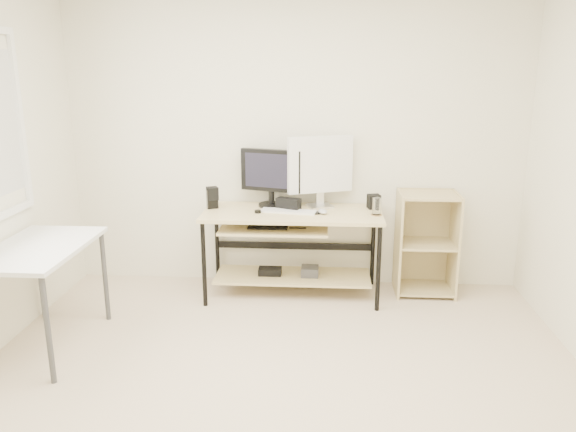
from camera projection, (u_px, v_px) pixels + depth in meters
The scene contains 16 objects.
room at pixel (249, 185), 3.03m from camera, with size 4.01×4.01×2.62m.
desk at pixel (289, 235), 4.78m from camera, with size 1.50×0.65×0.75m.
side_table at pixel (38, 257), 3.84m from camera, with size 0.60×1.00×0.75m.
shelf_unit at pixel (425, 242), 4.88m from camera, with size 0.50×0.40×0.90m.
black_monitor at pixel (271, 174), 4.83m from camera, with size 0.54×0.23×0.50m.
white_imac at pixel (320, 167), 4.78m from camera, with size 0.56×0.26×0.61m.
keyboard at pixel (288, 211), 4.70m from camera, with size 0.46×0.13×0.02m, color white.
mouse at pixel (323, 211), 4.65m from camera, with size 0.07×0.12×0.04m, color #BBBBC1.
center_speaker at pixel (289, 204), 4.77m from camera, with size 0.20×0.09×0.10m, color black.
speaker_left at pixel (212, 197), 4.82m from camera, with size 0.12×0.12×0.18m.
speaker_right at pixel (374, 202), 4.81m from camera, with size 0.10×0.10×0.12m, color black.
audio_controller at pixel (212, 199), 4.80m from camera, with size 0.08×0.05×0.17m, color black.
volume_puck at pixel (258, 212), 4.67m from camera, with size 0.05×0.05×0.02m, color black.
smartphone at pixel (315, 212), 4.67m from camera, with size 0.06×0.12×0.01m, color black.
coaster at pixel (376, 215), 4.61m from camera, with size 0.09×0.09×0.01m, color #9B7546.
drinking_glass at pixel (377, 206), 4.59m from camera, with size 0.07×0.07×0.14m, color white.
Camera 1 is at (0.27, -2.91, 1.94)m, focal length 35.00 mm.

